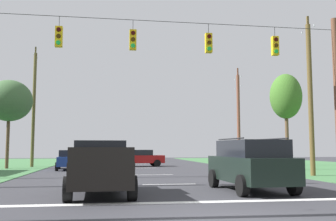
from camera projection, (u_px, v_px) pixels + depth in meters
The scene contains 17 objects.
stop_bar_stripe at pixel (199, 202), 11.98m from camera, with size 15.01×0.45×0.01m, color white.
lane_dash_0 at pixel (169, 184), 17.88m from camera, with size 0.15×2.50×0.01m, color white.
lane_dash_1 at pixel (153, 175), 24.29m from camera, with size 0.15×2.50×0.01m, color white.
lane_dash_2 at pixel (142, 168), 32.56m from camera, with size 0.15×2.50×0.01m, color white.
lane_dash_3 at pixel (135, 164), 40.72m from camera, with size 0.15×2.50×0.01m, color white.
lane_dash_4 at pixel (134, 163), 42.43m from camera, with size 0.15×2.50×0.01m, color white.
overhead_signal_span at pixel (170, 85), 18.06m from camera, with size 17.37×0.31×8.27m.
pickup_truck at pixel (100, 167), 14.09m from camera, with size 2.44×5.47×1.95m.
suv_black at pixel (250, 164), 15.11m from camera, with size 2.36×4.87×2.05m.
distant_car_crossing_white at pixel (261, 157), 36.73m from camera, with size 4.46×2.35×1.52m.
distant_car_oncoming at pixel (140, 158), 35.38m from camera, with size 4.45×2.33×1.52m.
distant_car_far_parked at pixel (70, 160), 29.96m from camera, with size 2.24×4.41×1.52m.
utility_pole_mid_right at pixel (310, 97), 23.55m from camera, with size 0.30×1.57×9.87m.
utility_pole_far_right at pixel (238, 117), 36.69m from camera, with size 0.30×1.88×9.36m.
utility_pole_far_left at pixel (34, 108), 34.55m from camera, with size 0.29×1.63×10.86m.
tree_roadside_right at pixel (9, 101), 31.79m from camera, with size 3.73×3.73×7.29m.
tree_roadside_far_right at pixel (286, 97), 30.07m from camera, with size 2.46×2.46×7.46m.
Camera 1 is at (-2.82, -8.51, 1.67)m, focal length 41.24 mm.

